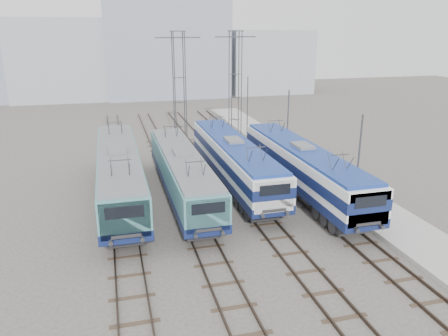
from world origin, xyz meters
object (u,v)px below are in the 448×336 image
(mast_mid, at_px, (287,128))
(mast_rear, at_px, (247,107))
(catenary_tower_west, at_px, (179,86))
(catenary_tower_east, at_px, (235,82))
(locomotive_far_left, at_px, (119,172))
(mast_front, at_px, (358,166))
(locomotive_center_right, at_px, (234,159))
(safety_cone, at_px, (368,206))
(locomotive_far_right, at_px, (303,166))
(locomotive_center_left, at_px, (182,172))

(mast_mid, relative_size, mast_rear, 1.00)
(catenary_tower_west, bearing_deg, catenary_tower_east, 17.10)
(locomotive_far_left, distance_m, catenary_tower_east, 20.78)
(catenary_tower_west, bearing_deg, mast_rear, 24.94)
(catenary_tower_east, bearing_deg, mast_front, -84.55)
(locomotive_center_right, relative_size, mast_rear, 2.60)
(catenary_tower_east, height_order, safety_cone, catenary_tower_east)
(catenary_tower_west, distance_m, mast_rear, 9.99)
(locomotive_far_right, height_order, catenary_tower_east, catenary_tower_east)
(locomotive_far_left, bearing_deg, safety_cone, -22.19)
(mast_mid, distance_m, mast_rear, 12.00)
(catenary_tower_west, distance_m, mast_mid, 12.16)
(catenary_tower_east, distance_m, mast_rear, 4.28)
(mast_front, height_order, mast_mid, same)
(locomotive_far_left, height_order, catenary_tower_east, catenary_tower_east)
(locomotive_far_right, height_order, mast_rear, mast_rear)
(mast_mid, bearing_deg, locomotive_center_right, -145.69)
(locomotive_center_right, relative_size, safety_cone, 37.57)
(catenary_tower_east, height_order, mast_mid, catenary_tower_east)
(locomotive_center_right, height_order, safety_cone, locomotive_center_right)
(catenary_tower_west, distance_m, catenary_tower_east, 6.80)
(locomotive_center_left, relative_size, catenary_tower_west, 1.45)
(mast_front, xyz_separation_m, mast_rear, (0.00, 24.00, 0.00))
(locomotive_far_right, relative_size, mast_rear, 2.63)
(catenary_tower_west, height_order, catenary_tower_east, same)
(locomotive_center_right, distance_m, mast_mid, 7.78)
(locomotive_center_right, xyz_separation_m, mast_rear, (6.35, 16.33, 1.18))
(mast_rear, distance_m, safety_cone, 24.29)
(catenary_tower_west, relative_size, mast_rear, 1.71)
(locomotive_far_right, bearing_deg, locomotive_center_left, 172.03)
(mast_mid, bearing_deg, locomotive_far_right, -103.87)
(locomotive_far_left, relative_size, catenary_tower_east, 1.56)
(locomotive_far_left, relative_size, catenary_tower_west, 1.56)
(locomotive_far_right, distance_m, mast_mid, 7.81)
(locomotive_center_right, bearing_deg, mast_front, -50.37)
(locomotive_center_left, xyz_separation_m, locomotive_far_right, (9.00, -1.26, 0.16))
(locomotive_far_left, height_order, locomotive_center_left, locomotive_far_left)
(mast_mid, bearing_deg, mast_front, -90.00)
(locomotive_far_right, distance_m, mast_rear, 19.62)
(mast_rear, bearing_deg, mast_mid, -90.00)
(mast_rear, bearing_deg, locomotive_center_right, -111.25)
(catenary_tower_east, height_order, mast_front, catenary_tower_east)
(mast_front, height_order, safety_cone, mast_front)
(mast_mid, xyz_separation_m, mast_rear, (0.00, 12.00, 0.00))
(mast_mid, bearing_deg, catenary_tower_east, 101.86)
(mast_front, relative_size, safety_cone, 14.45)
(locomotive_far_left, distance_m, mast_front, 16.74)
(mast_mid, distance_m, safety_cone, 12.49)
(locomotive_center_right, bearing_deg, mast_rear, 68.75)
(catenary_tower_west, bearing_deg, locomotive_center_right, -79.66)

